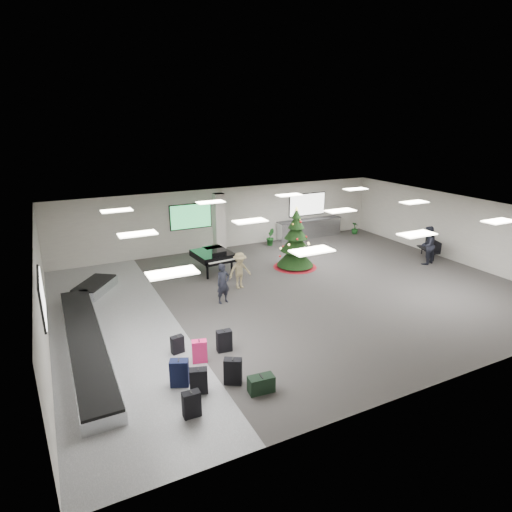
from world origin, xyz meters
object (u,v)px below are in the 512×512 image
potted_plant_left (270,237)px  potted_plant_right (355,228)px  pink_suitcase (200,351)px  christmas_tree (296,247)px  baggage_carousel (88,329)px  bench (430,247)px  traveler_bench (427,245)px  traveler_a (223,284)px  grand_piano (213,255)px  service_counter (309,228)px  traveler_b (240,270)px

potted_plant_left → potted_plant_right: (5.68, -0.16, -0.10)m
pink_suitcase → christmas_tree: size_ratio=0.24×
baggage_carousel → christmas_tree: christmas_tree is taller
christmas_tree → potted_plant_left: size_ratio=3.18×
bench → potted_plant_left: bearing=158.3°
traveler_bench → christmas_tree: bearing=-37.1°
christmas_tree → traveler_bench: christmas_tree is taller
baggage_carousel → traveler_a: traveler_a is taller
baggage_carousel → traveler_a: 4.93m
grand_piano → potted_plant_right: bearing=9.1°
service_counter → christmas_tree: bearing=-130.2°
christmas_tree → traveler_b: (-3.38, -1.20, -0.24)m
baggage_carousel → christmas_tree: bearing=15.9°
bench → traveler_a: (-11.32, -0.51, 0.25)m
pink_suitcase → potted_plant_left: potted_plant_left is taller
baggage_carousel → traveler_bench: (15.22, 0.29, 0.71)m
pink_suitcase → christmas_tree: (6.72, 5.77, 0.66)m
baggage_carousel → grand_piano: grand_piano is taller
bench → traveler_bench: (-0.97, -0.66, 0.40)m
traveler_b → traveler_bench: traveler_bench is taller
pink_suitcase → christmas_tree: bearing=55.7°
christmas_tree → potted_plant_right: bearing=29.0°
pink_suitcase → potted_plant_right: potted_plant_right is taller
bench → traveler_a: traveler_a is taller
service_counter → potted_plant_left: bearing=-172.1°
grand_piano → traveler_a: bearing=-109.6°
pink_suitcase → traveler_bench: bearing=30.1°
baggage_carousel → traveler_b: (6.04, 1.48, 0.54)m
baggage_carousel → traveler_bench: 15.24m
potted_plant_left → traveler_b: bearing=-129.6°
grand_piano → bench: size_ratio=1.34×
grand_piano → traveler_bench: bearing=-24.7°
potted_plant_right → baggage_carousel: bearing=-158.5°
traveler_a → bench: bearing=-9.3°
grand_piano → potted_plant_left: bearing=26.6°
baggage_carousel → service_counter: bearing=27.7°
traveler_a → potted_plant_left: traveler_a is taller
grand_piano → potted_plant_right: size_ratio=2.93×
service_counter → traveler_b: traveler_b is taller
traveler_b → potted_plant_left: size_ratio=1.66×
traveler_a → traveler_b: 1.56m
baggage_carousel → potted_plant_right: size_ratio=13.74×
traveler_a → potted_plant_right: traveler_a is taller
pink_suitcase → traveler_bench: size_ratio=0.37×
service_counter → traveler_b: (-6.80, -5.25, 0.21)m
bench → potted_plant_right: 5.26m
traveler_a → traveler_bench: 10.35m
traveler_bench → potted_plant_left: (-5.17, 6.06, -0.47)m
traveler_a → potted_plant_right: size_ratio=2.18×
traveler_b → traveler_a: bearing=-142.2°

